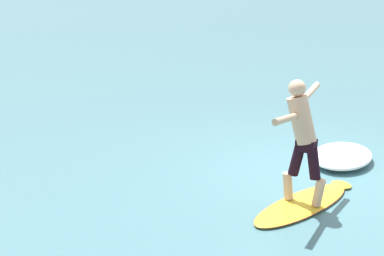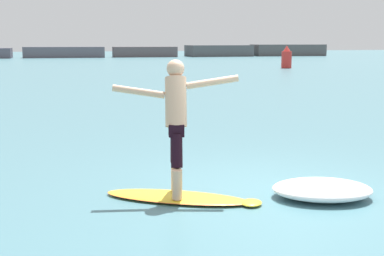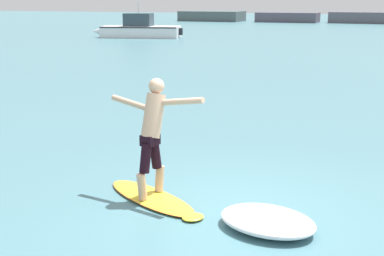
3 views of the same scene
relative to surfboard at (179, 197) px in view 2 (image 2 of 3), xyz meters
The scene contains 6 objects.
ground_plane 1.21m from the surfboard, ahead, with size 200.00×200.00×0.00m, color slate.
rock_jetty_breakwater 62.62m from the surfboard, 82.51° to the left, with size 59.56×4.79×1.56m.
surfboard is the anchor object (origin of this frame).
surfer 1.08m from the surfboard, 99.80° to the left, with size 1.64×0.70×1.77m.
channel_marker_buoy 35.12m from the surfboard, 62.34° to the left, with size 0.78×0.78×1.72m.
wave_foam_at_tail 1.91m from the surfboard, 13.09° to the right, with size 1.55×1.31×0.23m.
Camera 2 is at (-2.87, -6.69, 2.08)m, focal length 50.00 mm.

